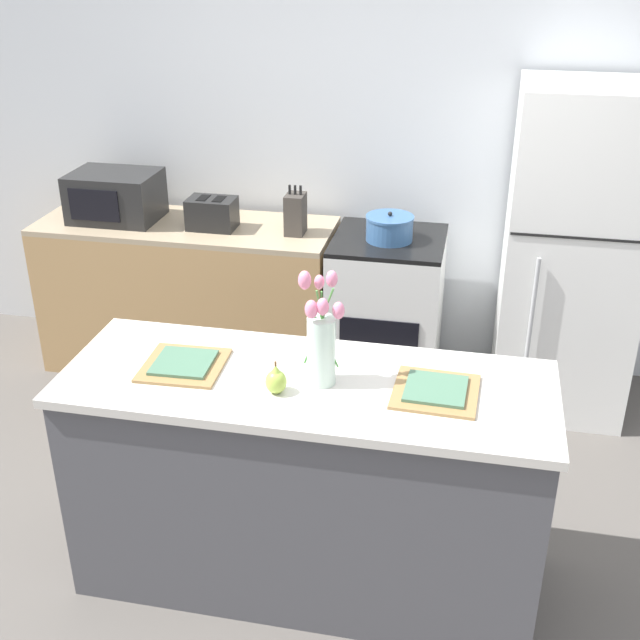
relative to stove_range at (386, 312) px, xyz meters
The scene contains 14 objects.
ground_plane 1.66m from the stove_range, 93.58° to the right, with size 10.00×10.00×0.00m, color #59544F.
back_wall 1.00m from the stove_range, 104.01° to the left, with size 5.20×0.08×2.70m.
kitchen_island 1.60m from the stove_range, 93.58° to the right, with size 1.80×0.66×0.92m.
back_counter 1.16m from the stove_range, behind, with size 1.68×0.60×0.89m.
stove_range is the anchor object (origin of this frame).
refrigerator 1.04m from the stove_range, ahead, with size 0.68×0.67×1.73m.
flower_vase 1.73m from the stove_range, 91.51° to the right, with size 0.17×0.12×0.43m.
pear_figurine 1.80m from the stove_range, 96.12° to the right, with size 0.08×0.08×0.12m.
plate_setting_left 1.76m from the stove_range, 109.53° to the right, with size 0.31×0.31×0.02m.
plate_setting_right 1.71m from the stove_range, 77.07° to the right, with size 0.31×0.31×0.02m.
toaster 1.11m from the stove_range, behind, with size 0.28×0.18×0.17m.
cooking_pot 0.51m from the stove_range, 83.13° to the right, with size 0.26×0.26×0.16m.
microwave 1.67m from the stove_range, behind, with size 0.48×0.37×0.27m.
knife_block 0.75m from the stove_range, behind, with size 0.10×0.14×0.27m.
Camera 1 is at (0.56, -2.45, 2.39)m, focal length 45.00 mm.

